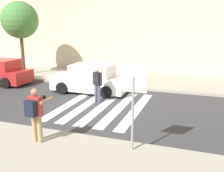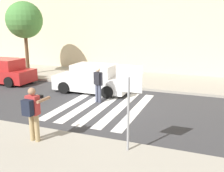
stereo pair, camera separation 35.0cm
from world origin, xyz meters
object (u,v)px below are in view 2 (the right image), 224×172
(pedestrian_crossing, at_px, (98,83))
(parked_car_white, at_px, (92,79))
(stop_sign, at_px, (129,89))
(photographer_with_backpack, at_px, (32,110))
(parked_car_red, at_px, (3,72))
(street_tree_west, at_px, (24,20))

(pedestrian_crossing, height_order, parked_car_white, pedestrian_crossing)
(stop_sign, bearing_deg, photographer_with_backpack, -170.22)
(parked_car_red, bearing_deg, street_tree_west, 89.72)
(photographer_with_backpack, height_order, parked_car_red, photographer_with_backpack)
(stop_sign, relative_size, parked_car_white, 0.61)
(pedestrian_crossing, distance_m, parked_car_red, 7.55)
(street_tree_west, bearing_deg, parked_car_white, -21.17)
(stop_sign, xyz_separation_m, parked_car_white, (-3.99, 6.01, -1.25))
(parked_car_red, relative_size, parked_car_white, 1.00)
(parked_car_red, distance_m, street_tree_west, 4.00)
(stop_sign, distance_m, street_tree_west, 13.43)
(parked_car_white, relative_size, street_tree_west, 0.81)
(photographer_with_backpack, bearing_deg, street_tree_west, 129.41)
(pedestrian_crossing, xyz_separation_m, parked_car_white, (-1.08, 1.63, -0.25))
(stop_sign, xyz_separation_m, street_tree_west, (-10.27, 8.44, 1.92))
(pedestrian_crossing, relative_size, street_tree_west, 0.34)
(parked_car_red, xyz_separation_m, parked_car_white, (6.29, 0.00, 0.00))
(photographer_with_backpack, distance_m, parked_car_red, 9.84)
(stop_sign, height_order, pedestrian_crossing, stop_sign)
(parked_car_red, height_order, street_tree_west, street_tree_west)
(parked_car_red, relative_size, street_tree_west, 0.81)
(photographer_with_backpack, xyz_separation_m, street_tree_west, (-7.35, 8.95, 2.73))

